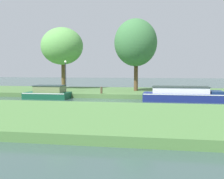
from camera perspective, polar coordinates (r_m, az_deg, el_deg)
name	(u,v)px	position (r m, az deg, el deg)	size (l,w,h in m)	color
ground_plane	(102,101)	(24.48, -2.03, -2.28)	(120.00, 120.00, 0.00)	#334B46
riverbank_far	(115,92)	(31.31, 0.67, -0.50)	(72.00, 10.00, 0.40)	#496F3A
riverbank_near	(67,116)	(15.85, -8.93, -5.16)	(72.00, 10.00, 0.40)	#4C793D
navy_barge	(182,95)	(25.13, 13.74, -0.99)	(6.52, 2.38, 1.24)	navy
forest_narrowboat	(48,93)	(27.17, -12.50, -0.67)	(4.03, 2.18, 1.22)	#114A30
willow_tree_left	(62,46)	(34.27, -9.85, 8.41)	(4.93, 4.30, 7.09)	brown
willow_tree_centre	(136,43)	(30.03, 4.69, 9.19)	(4.38, 4.18, 7.43)	brown
lamp_post	(66,72)	(29.07, -9.16, 3.34)	(0.24, 0.24, 3.14)	#333338
mooring_post_near	(101,90)	(27.11, -2.10, -0.13)	(0.19, 0.19, 0.63)	#4B3C2A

